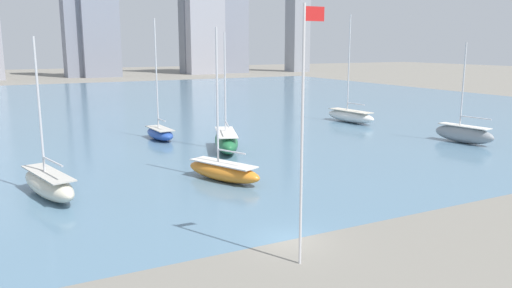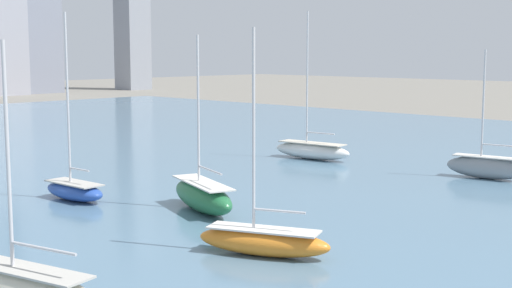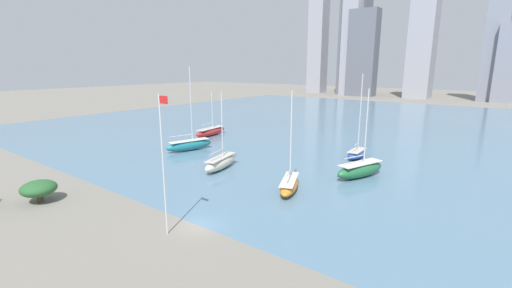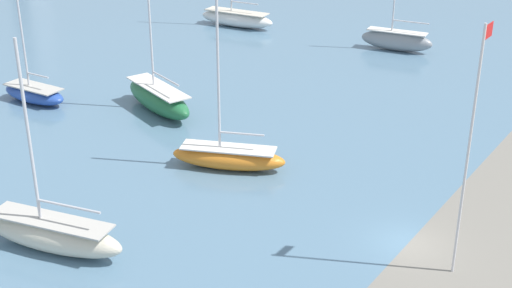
{
  "view_description": "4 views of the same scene",
  "coord_description": "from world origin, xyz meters",
  "px_view_note": "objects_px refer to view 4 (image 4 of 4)",
  "views": [
    {
      "loc": [
        -14.79,
        -24.02,
        11.42
      ],
      "look_at": [
        3.94,
        11.75,
        3.46
      ],
      "focal_mm": 35.0,
      "sensor_mm": 36.0,
      "label": 1
    },
    {
      "loc": [
        -26.88,
        -13.07,
        11.57
      ],
      "look_at": [
        4.69,
        17.31,
        5.91
      ],
      "focal_mm": 50.0,
      "sensor_mm": 36.0,
      "label": 2
    },
    {
      "loc": [
        23.96,
        -22.09,
        15.78
      ],
      "look_at": [
        -5.01,
        16.27,
        4.91
      ],
      "focal_mm": 24.0,
      "sensor_mm": 36.0,
      "label": 3
    },
    {
      "loc": [
        -33.22,
        -12.51,
        21.75
      ],
      "look_at": [
        -3.11,
        8.3,
        5.23
      ],
      "focal_mm": 50.0,
      "sensor_mm": 36.0,
      "label": 4
    }
  ],
  "objects_px": {
    "sailboat_cream": "(52,233)",
    "sailboat_orange": "(228,156)",
    "sailboat_green": "(158,98)",
    "sailboat_white": "(237,18)",
    "flag_pole": "(469,147)",
    "sailboat_blue": "(34,92)",
    "sailboat_gray": "(396,40)"
  },
  "relations": [
    {
      "from": "sailboat_cream",
      "to": "sailboat_gray",
      "type": "bearing_deg",
      "value": -12.87
    },
    {
      "from": "sailboat_cream",
      "to": "sailboat_orange",
      "type": "distance_m",
      "value": 13.93
    },
    {
      "from": "sailboat_blue",
      "to": "sailboat_green",
      "type": "bearing_deg",
      "value": -69.83
    },
    {
      "from": "sailboat_cream",
      "to": "sailboat_blue",
      "type": "relative_size",
      "value": 0.83
    },
    {
      "from": "sailboat_green",
      "to": "flag_pole",
      "type": "bearing_deg",
      "value": -86.85
    },
    {
      "from": "flag_pole",
      "to": "sailboat_green",
      "type": "distance_m",
      "value": 30.14
    },
    {
      "from": "flag_pole",
      "to": "sailboat_orange",
      "type": "bearing_deg",
      "value": 79.68
    },
    {
      "from": "sailboat_blue",
      "to": "sailboat_orange",
      "type": "bearing_deg",
      "value": -95.62
    },
    {
      "from": "sailboat_cream",
      "to": "sailboat_orange",
      "type": "relative_size",
      "value": 0.94
    },
    {
      "from": "sailboat_orange",
      "to": "sailboat_blue",
      "type": "relative_size",
      "value": 0.88
    },
    {
      "from": "flag_pole",
      "to": "sailboat_green",
      "type": "height_order",
      "value": "flag_pole"
    },
    {
      "from": "sailboat_gray",
      "to": "flag_pole",
      "type": "bearing_deg",
      "value": -159.92
    },
    {
      "from": "sailboat_blue",
      "to": "sailboat_white",
      "type": "height_order",
      "value": "sailboat_white"
    },
    {
      "from": "flag_pole",
      "to": "sailboat_white",
      "type": "relative_size",
      "value": 0.84
    },
    {
      "from": "sailboat_gray",
      "to": "sailboat_green",
      "type": "height_order",
      "value": "sailboat_green"
    },
    {
      "from": "sailboat_blue",
      "to": "sailboat_gray",
      "type": "bearing_deg",
      "value": -34.31
    },
    {
      "from": "sailboat_cream",
      "to": "sailboat_white",
      "type": "bearing_deg",
      "value": 10.58
    },
    {
      "from": "flag_pole",
      "to": "sailboat_blue",
      "type": "distance_m",
      "value": 39.19
    },
    {
      "from": "flag_pole",
      "to": "sailboat_green",
      "type": "relative_size",
      "value": 1.05
    },
    {
      "from": "sailboat_green",
      "to": "sailboat_white",
      "type": "distance_m",
      "value": 27.51
    },
    {
      "from": "sailboat_cream",
      "to": "sailboat_green",
      "type": "relative_size",
      "value": 0.94
    },
    {
      "from": "flag_pole",
      "to": "sailboat_cream",
      "type": "xyz_separation_m",
      "value": [
        -10.67,
        19.07,
        -6.18
      ]
    },
    {
      "from": "sailboat_white",
      "to": "sailboat_orange",
      "type": "bearing_deg",
      "value": -151.31
    },
    {
      "from": "sailboat_blue",
      "to": "sailboat_white",
      "type": "xyz_separation_m",
      "value": [
        29.82,
        0.38,
        0.14
      ]
    },
    {
      "from": "flag_pole",
      "to": "sailboat_green",
      "type": "xyz_separation_m",
      "value": [
        8.42,
        28.3,
        -6.08
      ]
    },
    {
      "from": "sailboat_orange",
      "to": "sailboat_blue",
      "type": "bearing_deg",
      "value": 64.39
    },
    {
      "from": "sailboat_orange",
      "to": "sailboat_white",
      "type": "xyz_separation_m",
      "value": [
        30.69,
        21.65,
        0.12
      ]
    },
    {
      "from": "sailboat_green",
      "to": "sailboat_orange",
      "type": "relative_size",
      "value": 0.99
    },
    {
      "from": "sailboat_green",
      "to": "sailboat_white",
      "type": "height_order",
      "value": "sailboat_white"
    },
    {
      "from": "sailboat_cream",
      "to": "sailboat_orange",
      "type": "xyz_separation_m",
      "value": [
        13.8,
        -1.86,
        -0.15
      ]
    },
    {
      "from": "sailboat_green",
      "to": "sailboat_white",
      "type": "relative_size",
      "value": 0.8
    },
    {
      "from": "sailboat_white",
      "to": "sailboat_cream",
      "type": "bearing_deg",
      "value": -162.54
    }
  ]
}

